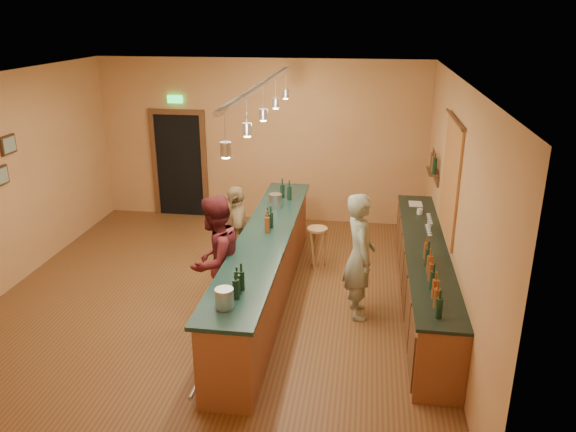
# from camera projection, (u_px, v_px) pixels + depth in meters

# --- Properties ---
(floor) EXTENTS (7.00, 7.00, 0.00)m
(floor) POSITION_uv_depth(u_px,v_px,m) (219.00, 297.00, 8.37)
(floor) COLOR brown
(floor) RESTS_ON ground
(ceiling) EXTENTS (6.50, 7.00, 0.02)m
(ceiling) POSITION_uv_depth(u_px,v_px,m) (209.00, 78.00, 7.27)
(ceiling) COLOR silver
(ceiling) RESTS_ON wall_back
(wall_back) EXTENTS (6.50, 0.02, 3.20)m
(wall_back) POSITION_uv_depth(u_px,v_px,m) (261.00, 142.00, 11.08)
(wall_back) COLOR #B47A43
(wall_back) RESTS_ON floor
(wall_front) EXTENTS (6.50, 0.02, 3.20)m
(wall_front) POSITION_uv_depth(u_px,v_px,m) (101.00, 326.00, 4.57)
(wall_front) COLOR #B47A43
(wall_front) RESTS_ON floor
(wall_left) EXTENTS (0.02, 7.00, 3.20)m
(wall_left) POSITION_uv_depth(u_px,v_px,m) (0.00, 186.00, 8.26)
(wall_left) COLOR #B47A43
(wall_left) RESTS_ON floor
(wall_right) EXTENTS (0.02, 7.00, 3.20)m
(wall_right) POSITION_uv_depth(u_px,v_px,m) (454.00, 206.00, 7.39)
(wall_right) COLOR #B47A43
(wall_right) RESTS_ON floor
(doorway) EXTENTS (1.15, 0.09, 2.48)m
(doorway) POSITION_uv_depth(u_px,v_px,m) (180.00, 162.00, 11.44)
(doorway) COLOR black
(doorway) RESTS_ON wall_back
(tapestry) EXTENTS (0.03, 1.40, 1.60)m
(tapestry) POSITION_uv_depth(u_px,v_px,m) (450.00, 180.00, 7.68)
(tapestry) COLOR maroon
(tapestry) RESTS_ON wall_right
(bottle_shelf) EXTENTS (0.17, 0.55, 0.54)m
(bottle_shelf) POSITION_uv_depth(u_px,v_px,m) (434.00, 165.00, 9.14)
(bottle_shelf) COLOR #462F15
(bottle_shelf) RESTS_ON wall_right
(back_counter) EXTENTS (0.60, 4.55, 1.27)m
(back_counter) POSITION_uv_depth(u_px,v_px,m) (424.00, 275.00, 7.97)
(back_counter) COLOR brown
(back_counter) RESTS_ON floor
(tasting_bar) EXTENTS (0.74, 5.10, 1.38)m
(tasting_bar) POSITION_uv_depth(u_px,v_px,m) (265.00, 263.00, 8.07)
(tasting_bar) COLOR brown
(tasting_bar) RESTS_ON floor
(pendant_track) EXTENTS (0.11, 4.60, 0.50)m
(pendant_track) POSITION_uv_depth(u_px,v_px,m) (263.00, 96.00, 7.25)
(pendant_track) COLOR silver
(pendant_track) RESTS_ON ceiling
(bartender) EXTENTS (0.55, 0.72, 1.78)m
(bartender) POSITION_uv_depth(u_px,v_px,m) (360.00, 256.00, 7.62)
(bartender) COLOR gray
(bartender) RESTS_ON floor
(customer_a) EXTENTS (0.97, 1.07, 1.81)m
(customer_a) POSITION_uv_depth(u_px,v_px,m) (215.00, 261.00, 7.42)
(customer_a) COLOR #59191E
(customer_a) RESTS_ON floor
(customer_b) EXTENTS (0.60, 0.98, 1.56)m
(customer_b) POSITION_uv_depth(u_px,v_px,m) (237.00, 235.00, 8.64)
(customer_b) COLOR #997A51
(customer_b) RESTS_ON floor
(bar_stool) EXTENTS (0.33, 0.33, 0.69)m
(bar_stool) POSITION_uv_depth(u_px,v_px,m) (317.00, 236.00, 9.21)
(bar_stool) COLOR #AD764E
(bar_stool) RESTS_ON floor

